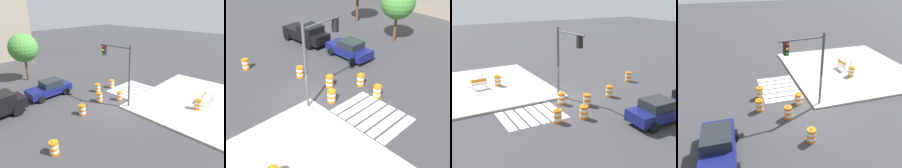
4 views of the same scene
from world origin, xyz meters
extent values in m
plane|color=#38383A|center=(0.00, 0.00, 0.00)|extent=(120.00, 120.00, 0.00)
cube|color=#ADA89E|center=(6.00, -6.00, 0.07)|extent=(12.00, 12.00, 0.15)
cube|color=silver|center=(2.12, 1.80, 0.01)|extent=(0.60, 3.20, 0.02)
cube|color=silver|center=(2.88, 1.80, 0.01)|extent=(0.60, 3.20, 0.02)
cube|color=silver|center=(3.62, 1.80, 0.01)|extent=(0.60, 3.20, 0.02)
cube|color=silver|center=(4.38, 1.80, 0.01)|extent=(0.60, 3.20, 0.02)
cube|color=silver|center=(5.12, 1.80, 0.01)|extent=(0.60, 3.20, 0.02)
cube|color=silver|center=(5.88, 1.80, 0.01)|extent=(0.60, 3.20, 0.02)
cube|color=navy|center=(-2.89, 6.83, 0.68)|extent=(4.34, 1.93, 0.70)
cube|color=#1E2328|center=(-2.64, 6.83, 1.33)|extent=(1.93, 1.64, 0.60)
cylinder|color=black|center=(-4.26, 5.91, 0.33)|extent=(0.67, 0.25, 0.66)
cylinder|color=black|center=(-4.22, 7.81, 0.33)|extent=(0.67, 0.25, 0.66)
cylinder|color=black|center=(-1.56, 5.86, 0.33)|extent=(0.67, 0.25, 0.66)
cylinder|color=black|center=(-1.52, 7.75, 0.33)|extent=(0.67, 0.25, 0.66)
cube|color=black|center=(-7.56, 6.28, 1.17)|extent=(1.96, 2.05, 1.50)
cube|color=black|center=(-6.46, 6.31, 0.87)|extent=(1.45, 1.94, 0.90)
cylinder|color=black|center=(-6.79, 7.32, 0.42)|extent=(0.85, 0.32, 0.84)
cylinder|color=black|center=(-6.73, 5.28, 0.42)|extent=(0.85, 0.32, 0.84)
cylinder|color=orange|center=(-3.02, 1.47, 0.09)|extent=(0.56, 0.56, 0.18)
cylinder|color=white|center=(-3.02, 1.47, 0.27)|extent=(0.56, 0.56, 0.18)
cylinder|color=orange|center=(-3.02, 1.47, 0.45)|extent=(0.56, 0.56, 0.18)
cylinder|color=white|center=(-3.02, 1.47, 0.63)|extent=(0.56, 0.56, 0.18)
cylinder|color=orange|center=(-3.02, 1.47, 0.81)|extent=(0.56, 0.56, 0.18)
sphere|color=yellow|center=(-3.02, 1.47, 0.96)|extent=(0.12, 0.12, 0.12)
cylinder|color=orange|center=(1.09, 3.94, 0.09)|extent=(0.56, 0.56, 0.18)
cylinder|color=white|center=(1.09, 3.94, 0.27)|extent=(0.56, 0.56, 0.18)
cylinder|color=orange|center=(1.09, 3.94, 0.45)|extent=(0.56, 0.56, 0.18)
cylinder|color=white|center=(1.09, 3.94, 0.63)|extent=(0.56, 0.56, 0.18)
cylinder|color=orange|center=(1.09, 3.94, 0.81)|extent=(0.56, 0.56, 0.18)
sphere|color=yellow|center=(1.09, 3.94, 0.96)|extent=(0.12, 0.12, 0.12)
cylinder|color=orange|center=(1.17, 0.94, 0.09)|extent=(0.56, 0.56, 0.18)
cylinder|color=white|center=(1.17, 0.94, 0.27)|extent=(0.56, 0.56, 0.18)
cylinder|color=orange|center=(1.17, 0.94, 0.45)|extent=(0.56, 0.56, 0.18)
cylinder|color=white|center=(1.17, 0.94, 0.63)|extent=(0.56, 0.56, 0.18)
cylinder|color=orange|center=(1.17, 0.94, 0.81)|extent=(0.56, 0.56, 0.18)
sphere|color=yellow|center=(1.17, 0.94, 0.96)|extent=(0.12, 0.12, 0.12)
cylinder|color=orange|center=(-7.20, -0.93, 0.09)|extent=(0.56, 0.56, 0.18)
cylinder|color=white|center=(-7.20, -0.93, 0.27)|extent=(0.56, 0.56, 0.18)
cylinder|color=orange|center=(-7.20, -0.93, 0.45)|extent=(0.56, 0.56, 0.18)
cylinder|color=white|center=(-7.20, -0.93, 0.63)|extent=(0.56, 0.56, 0.18)
cylinder|color=orange|center=(-7.20, -0.93, 0.81)|extent=(0.56, 0.56, 0.18)
sphere|color=yellow|center=(-7.20, -0.93, 0.96)|extent=(0.12, 0.12, 0.12)
cylinder|color=orange|center=(-0.36, 2.17, 0.09)|extent=(0.56, 0.56, 0.18)
cylinder|color=white|center=(-0.36, 2.17, 0.27)|extent=(0.56, 0.56, 0.18)
cylinder|color=orange|center=(-0.36, 2.17, 0.45)|extent=(0.56, 0.56, 0.18)
cylinder|color=white|center=(-0.36, 2.17, 0.63)|extent=(0.56, 0.56, 0.18)
cylinder|color=orange|center=(-0.36, 2.17, 0.81)|extent=(0.56, 0.56, 0.18)
sphere|color=yellow|center=(-0.36, 2.17, 0.96)|extent=(0.12, 0.12, 0.12)
cylinder|color=orange|center=(2.92, 3.61, 0.09)|extent=(0.56, 0.56, 0.18)
cylinder|color=white|center=(2.92, 3.61, 0.27)|extent=(0.56, 0.56, 0.18)
cylinder|color=orange|center=(2.92, 3.61, 0.45)|extent=(0.56, 0.56, 0.18)
cylinder|color=white|center=(2.92, 3.61, 0.63)|extent=(0.56, 0.56, 0.18)
cylinder|color=orange|center=(2.92, 3.61, 0.81)|extent=(0.56, 0.56, 0.18)
sphere|color=yellow|center=(2.92, 3.61, 0.96)|extent=(0.12, 0.12, 0.12)
cylinder|color=orange|center=(4.21, -5.40, 0.24)|extent=(0.56, 0.56, 0.18)
cylinder|color=white|center=(4.21, -5.40, 0.42)|extent=(0.56, 0.56, 0.18)
cylinder|color=orange|center=(4.21, -5.40, 0.60)|extent=(0.56, 0.56, 0.18)
cylinder|color=white|center=(4.21, -5.40, 0.78)|extent=(0.56, 0.56, 0.18)
cylinder|color=orange|center=(4.21, -5.40, 0.96)|extent=(0.56, 0.56, 0.18)
sphere|color=yellow|center=(4.21, -5.40, 1.11)|extent=(0.12, 0.12, 0.12)
cube|color=silver|center=(5.33, -5.32, 0.65)|extent=(0.08, 0.08, 1.00)
cube|color=silver|center=(5.39, -6.01, 0.65)|extent=(0.08, 0.08, 1.00)
cube|color=silver|center=(6.43, -5.22, 0.65)|extent=(0.08, 0.08, 1.00)
cube|color=silver|center=(6.49, -5.92, 0.65)|extent=(0.08, 0.08, 1.00)
cube|color=orange|center=(5.88, -5.25, 0.90)|extent=(1.30, 0.15, 0.28)
cube|color=white|center=(5.88, -5.25, 0.60)|extent=(1.30, 0.15, 0.20)
cylinder|color=#4C4C51|center=(0.60, -0.60, 2.90)|extent=(0.18, 0.18, 5.50)
cylinder|color=#4C4C51|center=(0.45, 0.99, 5.35)|extent=(0.43, 3.20, 0.12)
cube|color=black|center=(0.34, 2.11, 4.90)|extent=(0.39, 0.31, 0.90)
sphere|color=red|center=(0.15, 2.09, 5.20)|extent=(0.20, 0.20, 0.20)
sphere|color=#F2A514|center=(0.15, 2.09, 4.90)|extent=(0.20, 0.20, 0.20)
sphere|color=green|center=(0.15, 2.09, 4.60)|extent=(0.20, 0.20, 0.20)
cylinder|color=brown|center=(-2.26, 12.84, 1.42)|extent=(0.27, 0.27, 2.84)
sphere|color=#478C38|center=(-2.26, 12.84, 4.00)|extent=(3.32, 3.32, 3.32)
camera|label=1|loc=(-11.87, -10.07, 8.55)|focal=31.28mm
camera|label=2|loc=(11.79, -8.76, 10.21)|focal=41.71mm
camera|label=3|loc=(10.71, 18.26, 8.11)|focal=44.57mm
camera|label=4|loc=(-12.55, 5.58, 9.45)|focal=35.37mm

